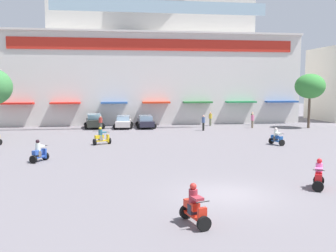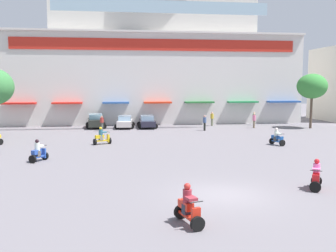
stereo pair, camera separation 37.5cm
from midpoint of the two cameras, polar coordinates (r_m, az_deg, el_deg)
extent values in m
plane|color=slate|center=(29.98, 1.35, -3.28)|extent=(128.00, 128.00, 0.00)
cube|color=silver|center=(53.37, -2.89, 6.96)|extent=(37.50, 13.98, 11.19)
cube|color=silver|center=(54.89, -3.01, 16.24)|extent=(26.16, 12.58, 6.52)
cube|color=red|center=(46.60, -2.11, 12.19)|extent=(34.50, 0.12, 1.39)
cube|color=beige|center=(46.74, -2.11, 14.08)|extent=(37.50, 0.70, 0.24)
cube|color=red|center=(47.07, -22.17, 3.18)|extent=(3.85, 1.10, 0.20)
cube|color=red|center=(46.05, -15.51, 3.36)|extent=(3.48, 1.10, 0.20)
cube|color=#284E8D|center=(45.66, -8.38, 3.50)|extent=(3.15, 1.10, 0.20)
cube|color=red|center=(45.92, -2.03, 3.58)|extent=(3.36, 1.10, 0.20)
cube|color=#256830|center=(46.75, 4.29, 3.61)|extent=(3.58, 1.10, 0.20)
cube|color=#217B43|center=(48.24, 10.77, 3.60)|extent=(3.78, 1.10, 0.20)
cube|color=#204891|center=(50.24, 16.61, 3.55)|extent=(4.14, 1.10, 0.20)
cube|color=#99B7C6|center=(41.62, -1.29, 17.61)|extent=(23.02, 0.08, 1.30)
cylinder|color=brown|center=(46.04, 20.33, 1.96)|extent=(0.28, 0.28, 3.62)
ellipsoid|color=#368237|center=(45.93, 20.47, 5.67)|extent=(3.35, 3.44, 2.81)
cube|color=#242722|center=(44.08, -11.34, 0.55)|extent=(2.06, 4.09, 0.79)
cube|color=#8CBBCE|center=(44.02, -11.36, 1.42)|extent=(1.64, 2.10, 0.55)
cylinder|color=black|center=(45.32, -12.47, 0.22)|extent=(0.61, 0.22, 0.60)
cylinder|color=black|center=(45.37, -10.31, 0.27)|extent=(0.61, 0.22, 0.60)
cylinder|color=black|center=(42.88, -12.42, -0.12)|extent=(0.61, 0.22, 0.60)
cylinder|color=black|center=(42.94, -10.14, -0.06)|extent=(0.61, 0.22, 0.60)
cube|color=beige|center=(43.60, -7.01, 0.46)|extent=(1.92, 4.25, 0.62)
cube|color=#92B5D1|center=(43.55, -7.02, 1.19)|extent=(1.55, 2.16, 0.50)
cylinder|color=black|center=(44.96, -7.96, 0.26)|extent=(0.61, 0.21, 0.60)
cylinder|color=black|center=(44.88, -5.88, 0.28)|extent=(0.61, 0.21, 0.60)
cylinder|color=black|center=(42.41, -8.19, -0.11)|extent=(0.61, 0.21, 0.60)
cylinder|color=black|center=(42.32, -5.98, -0.09)|extent=(0.61, 0.21, 0.60)
cube|color=#232231|center=(43.59, -3.65, 0.50)|extent=(1.66, 4.23, 0.64)
cube|color=#8EACC3|center=(43.53, -3.66, 1.25)|extent=(1.42, 2.12, 0.50)
cylinder|color=black|center=(44.86, -4.83, 0.29)|extent=(0.60, 0.17, 0.60)
cylinder|color=black|center=(44.99, -2.73, 0.32)|extent=(0.60, 0.17, 0.60)
cylinder|color=black|center=(42.26, -4.62, -0.08)|extent=(0.60, 0.17, 0.60)
cylinder|color=black|center=(42.39, -2.40, -0.05)|extent=(0.60, 0.17, 0.60)
cylinder|color=black|center=(13.34, 4.65, -14.54)|extent=(0.54, 0.28, 0.52)
cylinder|color=black|center=(14.45, 2.00, -12.85)|extent=(0.54, 0.28, 0.52)
cube|color=red|center=(13.87, 3.27, -13.43)|extent=(0.60, 1.21, 0.10)
cube|color=red|center=(13.96, 2.81, -11.82)|extent=(0.50, 0.80, 0.28)
cube|color=red|center=(13.37, 4.37, -13.53)|extent=(0.35, 0.22, 0.65)
cylinder|color=black|center=(13.18, 4.45, -11.39)|extent=(0.51, 0.18, 0.04)
cube|color=#2B2F3C|center=(13.91, 3.01, -12.41)|extent=(0.39, 0.36, 0.36)
cylinder|color=maroon|center=(13.77, 3.03, -10.64)|extent=(0.40, 0.40, 0.54)
sphere|color=red|center=(13.66, 3.03, -9.11)|extent=(0.25, 0.25, 0.25)
cube|color=maroon|center=(13.51, 3.61, -10.85)|extent=(0.45, 0.52, 0.10)
cylinder|color=black|center=(32.25, -9.20, -2.22)|extent=(0.35, 0.53, 0.52)
cylinder|color=black|center=(31.75, -11.38, -2.39)|extent=(0.35, 0.53, 0.52)
cube|color=gold|center=(31.99, -10.29, -2.20)|extent=(1.17, 0.74, 0.10)
cube|color=gold|center=(31.85, -10.69, -1.62)|extent=(0.80, 0.58, 0.28)
cube|color=gold|center=(32.17, -9.42, -1.86)|extent=(0.26, 0.35, 0.65)
cylinder|color=black|center=(32.11, -9.40, -0.92)|extent=(0.25, 0.49, 0.04)
cube|color=slate|center=(31.90, -10.51, -1.82)|extent=(0.39, 0.41, 0.36)
cylinder|color=#2B6078|center=(31.84, -10.53, -1.03)|extent=(0.42, 0.42, 0.53)
sphere|color=gold|center=(31.80, -10.54, -0.36)|extent=(0.25, 0.25, 0.25)
cube|color=#2B6078|center=(31.95, -10.05, -0.95)|extent=(0.54, 0.49, 0.10)
cylinder|color=black|center=(19.05, 21.22, -8.54)|extent=(0.52, 0.39, 0.52)
cylinder|color=black|center=(20.23, 21.35, -7.68)|extent=(0.52, 0.39, 0.52)
cube|color=red|center=(19.63, 21.29, -7.92)|extent=(0.80, 1.06, 0.10)
cube|color=red|center=(19.76, 21.35, -6.78)|extent=(0.61, 0.74, 0.28)
cube|color=red|center=(19.11, 21.26, -7.82)|extent=(0.35, 0.29, 0.66)
cylinder|color=black|center=(18.97, 21.32, -6.26)|extent=(0.46, 0.30, 0.04)
cube|color=gray|center=(19.69, 21.33, -7.18)|extent=(0.42, 0.41, 0.36)
cylinder|color=pink|center=(19.60, 21.38, -5.97)|extent=(0.44, 0.44, 0.49)
sphere|color=red|center=(19.53, 21.42, -4.94)|extent=(0.25, 0.25, 0.25)
cube|color=pink|center=(19.33, 21.36, -6.06)|extent=(0.52, 0.55, 0.10)
cylinder|color=black|center=(26.44, -18.45, -4.34)|extent=(0.53, 0.37, 0.52)
cylinder|color=black|center=(25.51, -20.12, -4.78)|extent=(0.53, 0.37, 0.52)
cube|color=#274BA7|center=(25.96, -19.27, -4.43)|extent=(0.74, 1.07, 0.10)
cube|color=#274BA7|center=(25.74, -19.60, -3.77)|extent=(0.58, 0.74, 0.28)
cube|color=#274BA7|center=(26.31, -18.63, -3.94)|extent=(0.35, 0.27, 0.65)
cylinder|color=black|center=(26.24, -18.63, -2.79)|extent=(0.48, 0.27, 0.04)
cube|color=#544F4C|center=(25.83, -19.46, -4.00)|extent=(0.41, 0.40, 0.36)
cylinder|color=silver|center=(25.76, -19.50, -3.03)|extent=(0.43, 0.43, 0.52)
sphere|color=black|center=(25.70, -19.53, -2.21)|extent=(0.25, 0.25, 0.25)
cube|color=silver|center=(25.96, -19.13, -2.89)|extent=(0.50, 0.55, 0.10)
cylinder|color=black|center=(32.03, 16.53, -2.46)|extent=(0.54, 0.29, 0.52)
cylinder|color=black|center=(32.97, 15.07, -2.17)|extent=(0.54, 0.29, 0.52)
cube|color=#1A4A94|center=(32.49, 15.80, -2.21)|extent=(0.60, 1.14, 0.10)
cube|color=#1A4A94|center=(32.61, 15.55, -1.60)|extent=(0.50, 0.76, 0.28)
cube|color=#1A4A94|center=(32.09, 16.39, -2.08)|extent=(0.35, 0.23, 0.63)
cylinder|color=black|center=(32.00, 16.45, -1.16)|extent=(0.51, 0.19, 0.04)
cube|color=#41413C|center=(32.55, 15.66, -1.83)|extent=(0.39, 0.36, 0.36)
cylinder|color=silver|center=(32.50, 15.68, -1.07)|extent=(0.40, 0.40, 0.50)
sphere|color=silver|center=(32.45, 15.70, -0.44)|extent=(0.25, 0.25, 0.25)
cube|color=silver|center=(32.28, 16.01, -1.09)|extent=(0.45, 0.52, 0.10)
cylinder|color=#2D2541|center=(47.45, 12.40, 0.62)|extent=(0.30, 0.30, 0.81)
cylinder|color=#41784C|center=(47.39, 12.42, 1.47)|extent=(0.48, 0.48, 0.61)
sphere|color=tan|center=(47.36, 12.44, 1.97)|extent=(0.22, 0.22, 0.22)
cylinder|color=black|center=(41.04, 5.11, -0.10)|extent=(0.30, 0.30, 0.86)
cylinder|color=#3F5681|center=(40.97, 5.12, 0.91)|extent=(0.49, 0.49, 0.60)
sphere|color=tan|center=(40.93, 5.13, 1.48)|extent=(0.23, 0.23, 0.23)
cylinder|color=#766550|center=(44.42, 12.41, 0.27)|extent=(0.30, 0.30, 0.86)
cylinder|color=pink|center=(44.35, 12.44, 1.22)|extent=(0.48, 0.48, 0.61)
sphere|color=tan|center=(44.31, 12.45, 1.76)|extent=(0.22, 0.22, 0.22)
cylinder|color=#6A7054|center=(45.96, 6.20, 0.59)|extent=(0.35, 0.35, 0.88)
cylinder|color=gold|center=(45.89, 6.21, 1.49)|extent=(0.56, 0.56, 0.56)
sphere|color=tan|center=(45.86, 6.21, 1.98)|extent=(0.22, 0.22, 0.22)
cylinder|color=#4C504B|center=(41.09, -10.41, -0.14)|extent=(0.32, 0.32, 0.91)
cylinder|color=#9C302A|center=(41.02, -10.43, 0.86)|extent=(0.51, 0.51, 0.52)
sphere|color=tan|center=(40.99, -10.44, 1.37)|extent=(0.21, 0.21, 0.21)
camera|label=1|loc=(0.19, -90.35, -0.04)|focal=40.28mm
camera|label=2|loc=(0.19, 89.65, 0.04)|focal=40.28mm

